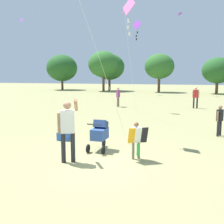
{
  "coord_description": "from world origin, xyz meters",
  "views": [
    {
      "loc": [
        2.25,
        -6.87,
        2.5
      ],
      "look_at": [
        0.01,
        1.1,
        1.3
      ],
      "focal_mm": 41.55,
      "sensor_mm": 36.0,
      "label": 1
    }
  ],
  "objects_px": {
    "kite_orange_delta": "(136,30)",
    "person_red_shirt": "(118,95)",
    "cooler_box": "(64,136)",
    "person_sitting_far": "(196,96)",
    "stroller": "(100,132)",
    "child_with_butterfly_kite": "(136,137)",
    "person_couple_left": "(220,118)",
    "person_adult_flyer": "(68,126)",
    "kite_adult_black": "(127,13)"
  },
  "relations": [
    {
      "from": "person_couple_left",
      "to": "person_sitting_far",
      "type": "bearing_deg",
      "value": 93.93
    },
    {
      "from": "kite_orange_delta",
      "to": "person_sitting_far",
      "type": "distance_m",
      "value": 6.6
    },
    {
      "from": "person_couple_left",
      "to": "kite_adult_black",
      "type": "bearing_deg",
      "value": -151.44
    },
    {
      "from": "kite_orange_delta",
      "to": "cooler_box",
      "type": "distance_m",
      "value": 10.13
    },
    {
      "from": "stroller",
      "to": "person_red_shirt",
      "type": "bearing_deg",
      "value": 101.43
    },
    {
      "from": "person_sitting_far",
      "to": "cooler_box",
      "type": "bearing_deg",
      "value": -114.77
    },
    {
      "from": "kite_adult_black",
      "to": "cooler_box",
      "type": "height_order",
      "value": "kite_adult_black"
    },
    {
      "from": "person_red_shirt",
      "to": "cooler_box",
      "type": "distance_m",
      "value": 10.68
    },
    {
      "from": "kite_adult_black",
      "to": "cooler_box",
      "type": "relative_size",
      "value": 11.76
    },
    {
      "from": "person_adult_flyer",
      "to": "stroller",
      "type": "relative_size",
      "value": 1.69
    },
    {
      "from": "kite_adult_black",
      "to": "person_sitting_far",
      "type": "relative_size",
      "value": 3.27
    },
    {
      "from": "kite_adult_black",
      "to": "stroller",
      "type": "bearing_deg",
      "value": -114.11
    },
    {
      "from": "child_with_butterfly_kite",
      "to": "kite_orange_delta",
      "type": "height_order",
      "value": "kite_orange_delta"
    },
    {
      "from": "person_adult_flyer",
      "to": "person_red_shirt",
      "type": "height_order",
      "value": "person_adult_flyer"
    },
    {
      "from": "kite_orange_delta",
      "to": "person_couple_left",
      "type": "distance_m",
      "value": 9.09
    },
    {
      "from": "stroller",
      "to": "person_sitting_far",
      "type": "bearing_deg",
      "value": 74.21
    },
    {
      "from": "kite_adult_black",
      "to": "kite_orange_delta",
      "type": "bearing_deg",
      "value": 98.19
    },
    {
      "from": "kite_adult_black",
      "to": "person_red_shirt",
      "type": "relative_size",
      "value": 3.45
    },
    {
      "from": "kite_orange_delta",
      "to": "person_sitting_far",
      "type": "bearing_deg",
      "value": 34.0
    },
    {
      "from": "child_with_butterfly_kite",
      "to": "person_couple_left",
      "type": "bearing_deg",
      "value": 54.47
    },
    {
      "from": "child_with_butterfly_kite",
      "to": "person_sitting_far",
      "type": "relative_size",
      "value": 0.69
    },
    {
      "from": "kite_adult_black",
      "to": "person_couple_left",
      "type": "bearing_deg",
      "value": 28.56
    },
    {
      "from": "stroller",
      "to": "kite_adult_black",
      "type": "bearing_deg",
      "value": 65.89
    },
    {
      "from": "person_adult_flyer",
      "to": "person_couple_left",
      "type": "bearing_deg",
      "value": 45.29
    },
    {
      "from": "person_red_shirt",
      "to": "child_with_butterfly_kite",
      "type": "bearing_deg",
      "value": -73.18
    },
    {
      "from": "kite_adult_black",
      "to": "person_sitting_far",
      "type": "distance_m",
      "value": 11.83
    },
    {
      "from": "child_with_butterfly_kite",
      "to": "cooler_box",
      "type": "distance_m",
      "value": 3.48
    },
    {
      "from": "person_red_shirt",
      "to": "stroller",
      "type": "bearing_deg",
      "value": -78.57
    },
    {
      "from": "child_with_butterfly_kite",
      "to": "person_red_shirt",
      "type": "height_order",
      "value": "person_red_shirt"
    },
    {
      "from": "person_red_shirt",
      "to": "cooler_box",
      "type": "relative_size",
      "value": 3.41
    },
    {
      "from": "child_with_butterfly_kite",
      "to": "kite_orange_delta",
      "type": "bearing_deg",
      "value": 100.73
    },
    {
      "from": "kite_orange_delta",
      "to": "person_red_shirt",
      "type": "height_order",
      "value": "kite_orange_delta"
    },
    {
      "from": "person_adult_flyer",
      "to": "person_red_shirt",
      "type": "bearing_deg",
      "value": 98.11
    },
    {
      "from": "stroller",
      "to": "person_couple_left",
      "type": "height_order",
      "value": "person_couple_left"
    },
    {
      "from": "kite_orange_delta",
      "to": "cooler_box",
      "type": "xyz_separation_m",
      "value": [
        -1.19,
        -8.59,
        -5.24
      ]
    },
    {
      "from": "person_adult_flyer",
      "to": "person_sitting_far",
      "type": "xyz_separation_m",
      "value": [
        3.94,
        13.59,
        -0.11
      ]
    },
    {
      "from": "cooler_box",
      "to": "child_with_butterfly_kite",
      "type": "bearing_deg",
      "value": -25.83
    },
    {
      "from": "stroller",
      "to": "person_couple_left",
      "type": "bearing_deg",
      "value": 38.4
    },
    {
      "from": "child_with_butterfly_kite",
      "to": "kite_orange_delta",
      "type": "relative_size",
      "value": 0.18
    },
    {
      "from": "person_adult_flyer",
      "to": "stroller",
      "type": "height_order",
      "value": "person_adult_flyer"
    },
    {
      "from": "kite_adult_black",
      "to": "kite_orange_delta",
      "type": "distance_m",
      "value": 8.27
    },
    {
      "from": "person_couple_left",
      "to": "stroller",
      "type": "bearing_deg",
      "value": -141.6
    },
    {
      "from": "person_adult_flyer",
      "to": "stroller",
      "type": "bearing_deg",
      "value": 70.38
    },
    {
      "from": "kite_orange_delta",
      "to": "person_red_shirt",
      "type": "distance_m",
      "value": 5.26
    },
    {
      "from": "person_red_shirt",
      "to": "kite_orange_delta",
      "type": "bearing_deg",
      "value": -49.36
    },
    {
      "from": "cooler_box",
      "to": "person_couple_left",
      "type": "bearing_deg",
      "value": 21.73
    },
    {
      "from": "child_with_butterfly_kite",
      "to": "kite_adult_black",
      "type": "height_order",
      "value": "kite_adult_black"
    },
    {
      "from": "stroller",
      "to": "kite_adult_black",
      "type": "distance_m",
      "value": 4.3
    },
    {
      "from": "child_with_butterfly_kite",
      "to": "kite_orange_delta",
      "type": "xyz_separation_m",
      "value": [
        -1.91,
        10.09,
        4.74
      ]
    },
    {
      "from": "child_with_butterfly_kite",
      "to": "person_sitting_far",
      "type": "height_order",
      "value": "person_sitting_far"
    }
  ]
}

